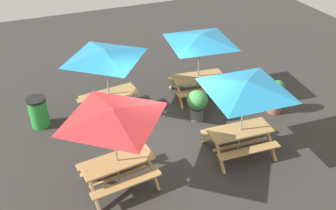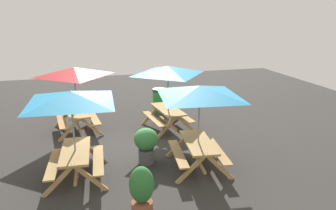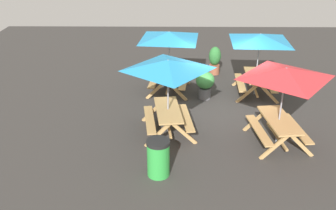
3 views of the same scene
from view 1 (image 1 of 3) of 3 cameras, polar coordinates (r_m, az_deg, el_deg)
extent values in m
plane|color=#33302D|center=(11.33, 0.03, -4.70)|extent=(24.00, 24.00, 0.00)
cube|color=tan|center=(12.92, 4.61, 4.33)|extent=(1.86, 0.89, 0.05)
cube|color=tan|center=(13.52, 3.77, 4.34)|extent=(1.82, 0.45, 0.04)
cube|color=tan|center=(12.63, 5.40, 2.01)|extent=(1.82, 0.45, 0.04)
cube|color=tan|center=(13.66, 7.11, 4.10)|extent=(0.15, 0.80, 0.81)
cube|color=tan|center=(13.08, 8.30, 2.59)|extent=(0.15, 0.80, 0.81)
cube|color=tan|center=(13.19, 0.81, 3.22)|extent=(0.15, 0.80, 0.81)
cube|color=tan|center=(12.59, 1.76, 1.63)|extent=(0.15, 0.80, 0.81)
cube|color=tan|center=(13.18, 4.51, 2.35)|extent=(1.56, 0.24, 0.06)
cylinder|color=gray|center=(12.73, 4.70, 5.95)|extent=(0.04, 0.04, 2.30)
pyramid|color=#268CC6|center=(12.30, 4.91, 10.13)|extent=(2.81, 2.81, 0.28)
cube|color=tan|center=(12.01, -8.97, 1.58)|extent=(1.87, 0.92, 0.05)
cube|color=tan|center=(12.61, -9.77, 1.60)|extent=(1.82, 0.48, 0.04)
cube|color=tan|center=(11.73, -7.86, -0.85)|extent=(1.82, 0.48, 0.04)
cube|color=tan|center=(12.73, -6.17, 1.82)|extent=(0.16, 0.80, 0.81)
cube|color=tan|center=(12.16, -4.78, 0.26)|extent=(0.16, 0.80, 0.81)
cube|color=tan|center=(12.32, -12.81, -0.05)|extent=(0.16, 0.80, 0.81)
cube|color=tan|center=(11.73, -11.69, -1.76)|extent=(0.16, 0.80, 0.81)
cube|color=tan|center=(12.29, -8.76, -0.48)|extent=(1.56, 0.26, 0.06)
cylinder|color=gray|center=(11.81, -9.14, 3.27)|extent=(0.04, 0.04, 2.30)
pyramid|color=#268CC6|center=(11.34, -9.59, 7.70)|extent=(2.23, 2.23, 0.28)
cube|color=tan|center=(10.51, 10.99, -3.80)|extent=(1.84, 0.80, 0.05)
cube|color=tan|center=(11.06, 9.50, -3.39)|extent=(1.81, 0.36, 0.04)
cube|color=tan|center=(10.32, 12.26, -6.81)|extent=(1.81, 0.36, 0.04)
cube|color=tan|center=(11.32, 13.40, -3.44)|extent=(0.11, 0.80, 0.81)
cube|color=tan|center=(10.85, 15.33, -5.59)|extent=(0.11, 0.80, 0.81)
cube|color=tan|center=(10.68, 6.17, -5.13)|extent=(0.11, 0.80, 0.81)
cube|color=tan|center=(10.18, 7.85, -7.52)|extent=(0.11, 0.80, 0.81)
cube|color=tan|center=(10.82, 10.70, -6.00)|extent=(1.56, 0.16, 0.06)
cylinder|color=gray|center=(10.27, 11.23, -1.97)|extent=(0.04, 0.04, 2.30)
pyramid|color=#268CC6|center=(9.73, 11.86, 2.90)|extent=(2.82, 2.82, 0.28)
cube|color=tan|center=(9.42, -7.75, -8.47)|extent=(1.87, 0.90, 0.05)
cube|color=tan|center=(10.01, -8.81, -7.85)|extent=(1.82, 0.46, 0.04)
cube|color=tan|center=(9.24, -6.31, -11.84)|extent=(1.82, 0.46, 0.04)
cube|color=tan|center=(10.13, -4.26, -7.48)|extent=(0.15, 0.80, 0.81)
cube|color=tan|center=(9.63, -2.40, -9.98)|extent=(0.15, 0.80, 0.81)
cube|color=tan|center=(9.78, -12.69, -10.17)|extent=(0.15, 0.80, 0.81)
cube|color=tan|center=(9.27, -11.29, -12.96)|extent=(0.15, 0.80, 0.81)
cube|color=tan|center=(9.77, -7.52, -10.75)|extent=(1.56, 0.25, 0.06)
cylinder|color=gray|center=(9.16, -7.94, -6.56)|extent=(0.04, 0.04, 2.30)
pyramid|color=red|center=(8.55, -8.45, -1.34)|extent=(2.21, 2.21, 0.28)
cylinder|color=green|center=(12.17, -19.09, -1.19)|extent=(0.56, 0.56, 0.90)
cylinder|color=black|center=(11.91, -19.51, 0.75)|extent=(0.59, 0.59, 0.08)
cylinder|color=#935138|center=(12.75, 15.90, -0.23)|extent=(0.44, 0.44, 0.40)
ellipsoid|color=#2D7233|center=(12.45, 16.31, 2.03)|extent=(0.50, 0.50, 0.78)
cylinder|color=#59595B|center=(11.97, 4.39, -1.30)|extent=(0.44, 0.44, 0.40)
ellipsoid|color=#3D8C42|center=(11.69, 4.50, 0.77)|extent=(0.67, 0.67, 0.62)
camera|label=2|loc=(14.99, 39.66, 15.23)|focal=35.00mm
camera|label=3|loc=(12.77, -61.78, 10.52)|focal=40.00mm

